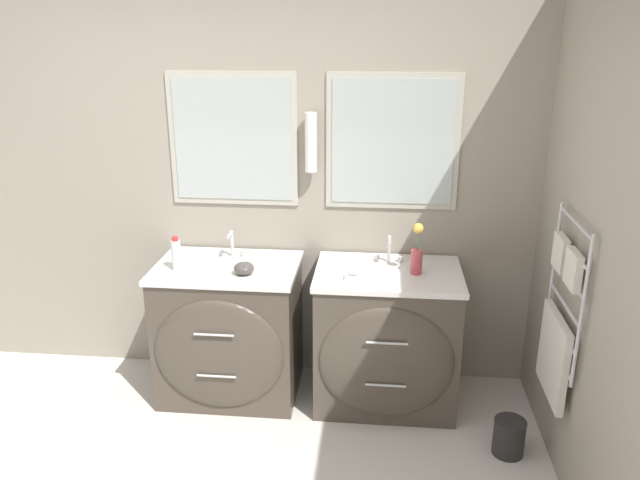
{
  "coord_description": "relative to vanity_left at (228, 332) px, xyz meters",
  "views": [
    {
      "loc": [
        0.87,
        -2.04,
        2.26
      ],
      "look_at": [
        0.54,
        1.2,
        1.12
      ],
      "focal_mm": 35.0,
      "sensor_mm": 36.0,
      "label": 1
    }
  ],
  "objects": [
    {
      "name": "wall_back",
      "position": [
        0.06,
        0.39,
        0.87
      ],
      "size": [
        5.28,
        0.15,
        2.6
      ],
      "color": "#9E9384",
      "rests_on": "ground_plane"
    },
    {
      "name": "wall_right",
      "position": [
        1.92,
        -0.58,
        0.85
      ],
      "size": [
        0.13,
        3.57,
        2.6
      ],
      "color": "#9E9384",
      "rests_on": "ground_plane"
    },
    {
      "name": "vanity_left",
      "position": [
        0.0,
        0.0,
        0.0
      ],
      "size": [
        0.87,
        0.67,
        0.87
      ],
      "color": "#4C4238",
      "rests_on": "ground_plane"
    },
    {
      "name": "vanity_right",
      "position": [
        0.98,
        0.0,
        0.0
      ],
      "size": [
        0.87,
        0.67,
        0.87
      ],
      "color": "#4C4238",
      "rests_on": "ground_plane"
    },
    {
      "name": "faucet_left",
      "position": [
        0.0,
        0.19,
        0.51
      ],
      "size": [
        0.17,
        0.11,
        0.17
      ],
      "color": "silver",
      "rests_on": "vanity_left"
    },
    {
      "name": "faucet_right",
      "position": [
        0.98,
        0.19,
        0.51
      ],
      "size": [
        0.17,
        0.11,
        0.17
      ],
      "color": "silver",
      "rests_on": "vanity_right"
    },
    {
      "name": "toiletry_bottle",
      "position": [
        -0.27,
        -0.06,
        0.53
      ],
      "size": [
        0.06,
        0.06,
        0.21
      ],
      "color": "silver",
      "rests_on": "vanity_left"
    },
    {
      "name": "amenity_bowl",
      "position": [
        0.14,
        -0.09,
        0.47
      ],
      "size": [
        0.12,
        0.12,
        0.07
      ],
      "color": "#4C4742",
      "rests_on": "vanity_left"
    },
    {
      "name": "flower_vase",
      "position": [
        1.14,
        0.02,
        0.56
      ],
      "size": [
        0.07,
        0.07,
        0.31
      ],
      "color": "#CC4C51",
      "rests_on": "vanity_right"
    },
    {
      "name": "soap_dish",
      "position": [
        0.78,
        -0.09,
        0.45
      ],
      "size": [
        0.1,
        0.07,
        0.04
      ],
      "color": "white",
      "rests_on": "vanity_right"
    },
    {
      "name": "waste_bin",
      "position": [
        1.66,
        -0.43,
        -0.33
      ],
      "size": [
        0.18,
        0.18,
        0.21
      ],
      "color": "#282626",
      "rests_on": "ground_plane"
    }
  ]
}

